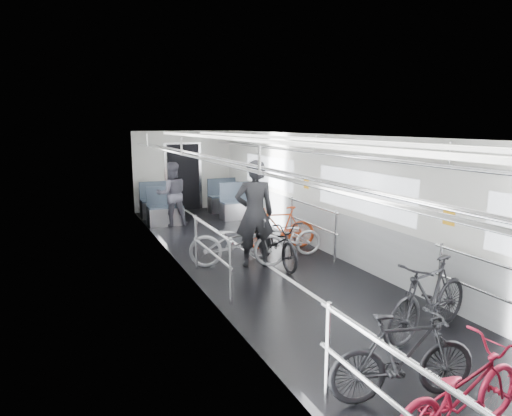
{
  "coord_description": "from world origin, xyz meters",
  "views": [
    {
      "loc": [
        -3.43,
        -6.63,
        2.59
      ],
      "look_at": [
        0.0,
        1.36,
        0.99
      ],
      "focal_mm": 32.0,
      "sensor_mm": 36.0,
      "label": 1
    }
  ],
  "objects_px": {
    "bike_aisle": "(277,242)",
    "person_standing": "(255,214)",
    "bike_right_near": "(429,297)",
    "bike_right_far": "(280,228)",
    "bike_left_far": "(238,242)",
    "bike_left_near": "(460,393)",
    "person_seated": "(172,194)",
    "bike_right_mid": "(284,237)",
    "bike_left_mid": "(403,357)"
  },
  "relations": [
    {
      "from": "bike_right_near",
      "to": "person_standing",
      "type": "relative_size",
      "value": 0.83
    },
    {
      "from": "bike_right_far",
      "to": "bike_aisle",
      "type": "bearing_deg",
      "value": -16.33
    },
    {
      "from": "bike_right_far",
      "to": "bike_aisle",
      "type": "distance_m",
      "value": 1.17
    },
    {
      "from": "bike_aisle",
      "to": "person_seated",
      "type": "relative_size",
      "value": 1.02
    },
    {
      "from": "bike_left_mid",
      "to": "person_seated",
      "type": "height_order",
      "value": "person_seated"
    },
    {
      "from": "bike_left_near",
      "to": "bike_aisle",
      "type": "bearing_deg",
      "value": -14.62
    },
    {
      "from": "bike_right_near",
      "to": "bike_right_mid",
      "type": "distance_m",
      "value": 3.77
    },
    {
      "from": "bike_left_far",
      "to": "bike_aisle",
      "type": "xyz_separation_m",
      "value": [
        0.71,
        -0.17,
        -0.03
      ]
    },
    {
      "from": "bike_left_near",
      "to": "bike_right_near",
      "type": "relative_size",
      "value": 0.93
    },
    {
      "from": "bike_left_near",
      "to": "bike_right_mid",
      "type": "relative_size",
      "value": 1.01
    },
    {
      "from": "bike_left_far",
      "to": "bike_right_far",
      "type": "height_order",
      "value": "bike_left_far"
    },
    {
      "from": "bike_right_far",
      "to": "person_seated",
      "type": "distance_m",
      "value": 3.49
    },
    {
      "from": "bike_left_mid",
      "to": "person_standing",
      "type": "height_order",
      "value": "person_standing"
    },
    {
      "from": "bike_right_mid",
      "to": "bike_right_far",
      "type": "relative_size",
      "value": 1.02
    },
    {
      "from": "bike_left_near",
      "to": "bike_aisle",
      "type": "xyz_separation_m",
      "value": [
        0.69,
        4.91,
        0.04
      ]
    },
    {
      "from": "person_standing",
      "to": "person_seated",
      "type": "distance_m",
      "value": 4.05
    },
    {
      "from": "bike_right_far",
      "to": "person_seated",
      "type": "relative_size",
      "value": 0.9
    },
    {
      "from": "bike_left_near",
      "to": "person_standing",
      "type": "relative_size",
      "value": 0.78
    },
    {
      "from": "bike_right_mid",
      "to": "bike_aisle",
      "type": "distance_m",
      "value": 0.56
    },
    {
      "from": "bike_left_far",
      "to": "bike_right_near",
      "type": "bearing_deg",
      "value": -141.81
    },
    {
      "from": "bike_right_near",
      "to": "bike_left_near",
      "type": "bearing_deg",
      "value": -50.98
    },
    {
      "from": "bike_right_far",
      "to": "person_standing",
      "type": "height_order",
      "value": "person_standing"
    },
    {
      "from": "bike_right_far",
      "to": "bike_left_near",
      "type": "bearing_deg",
      "value": 1.21
    },
    {
      "from": "bike_aisle",
      "to": "person_standing",
      "type": "distance_m",
      "value": 0.69
    },
    {
      "from": "bike_aisle",
      "to": "person_standing",
      "type": "height_order",
      "value": "person_standing"
    },
    {
      "from": "bike_left_near",
      "to": "bike_right_far",
      "type": "height_order",
      "value": "bike_right_far"
    },
    {
      "from": "bike_right_mid",
      "to": "person_standing",
      "type": "xyz_separation_m",
      "value": [
        -0.78,
        -0.32,
        0.59
      ]
    },
    {
      "from": "bike_left_mid",
      "to": "bike_right_far",
      "type": "relative_size",
      "value": 0.99
    },
    {
      "from": "person_standing",
      "to": "bike_left_far",
      "type": "bearing_deg",
      "value": -0.69
    },
    {
      "from": "bike_left_far",
      "to": "bike_aisle",
      "type": "bearing_deg",
      "value": -83.69
    },
    {
      "from": "bike_right_near",
      "to": "person_seated",
      "type": "height_order",
      "value": "person_seated"
    },
    {
      "from": "bike_left_near",
      "to": "bike_right_far",
      "type": "relative_size",
      "value": 1.03
    },
    {
      "from": "bike_right_near",
      "to": "bike_right_mid",
      "type": "xyz_separation_m",
      "value": [
        -0.1,
        3.77,
        -0.09
      ]
    },
    {
      "from": "bike_left_far",
      "to": "bike_right_mid",
      "type": "height_order",
      "value": "bike_left_far"
    },
    {
      "from": "person_seated",
      "to": "bike_left_far",
      "type": "bearing_deg",
      "value": 97.16
    },
    {
      "from": "bike_aisle",
      "to": "person_standing",
      "type": "relative_size",
      "value": 0.85
    },
    {
      "from": "bike_left_near",
      "to": "bike_right_mid",
      "type": "xyz_separation_m",
      "value": [
        1.06,
        5.33,
        -0.0
      ]
    },
    {
      "from": "bike_right_mid",
      "to": "person_seated",
      "type": "distance_m",
      "value": 3.96
    },
    {
      "from": "bike_right_mid",
      "to": "person_seated",
      "type": "bearing_deg",
      "value": -149.7
    },
    {
      "from": "bike_left_mid",
      "to": "person_standing",
      "type": "distance_m",
      "value": 4.46
    },
    {
      "from": "bike_right_mid",
      "to": "bike_aisle",
      "type": "relative_size",
      "value": 0.9
    },
    {
      "from": "bike_right_far",
      "to": "person_standing",
      "type": "bearing_deg",
      "value": -33.81
    },
    {
      "from": "bike_left_mid",
      "to": "bike_right_mid",
      "type": "relative_size",
      "value": 0.97
    },
    {
      "from": "bike_right_near",
      "to": "bike_right_far",
      "type": "bearing_deg",
      "value": 164.03
    },
    {
      "from": "bike_left_near",
      "to": "person_seated",
      "type": "relative_size",
      "value": 0.93
    },
    {
      "from": "bike_right_near",
      "to": "bike_right_far",
      "type": "xyz_separation_m",
      "value": [
        0.11,
        4.37,
        -0.05
      ]
    },
    {
      "from": "person_standing",
      "to": "person_seated",
      "type": "relative_size",
      "value": 1.19
    },
    {
      "from": "bike_left_far",
      "to": "person_seated",
      "type": "bearing_deg",
      "value": 24.09
    },
    {
      "from": "person_seated",
      "to": "bike_right_near",
      "type": "bearing_deg",
      "value": 104.0
    },
    {
      "from": "bike_right_far",
      "to": "person_seated",
      "type": "xyz_separation_m",
      "value": [
        -1.59,
        3.08,
        0.38
      ]
    }
  ]
}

